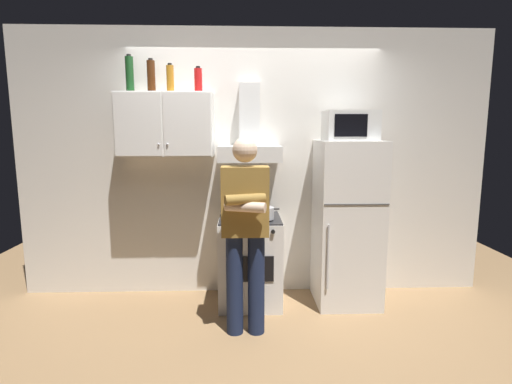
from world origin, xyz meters
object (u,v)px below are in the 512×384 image
at_px(stove_oven, 250,260).
at_px(bottle_liquor_amber, 170,79).
at_px(microwave, 350,126).
at_px(bottle_rum_dark, 151,76).
at_px(bottle_soda_red, 198,80).
at_px(refrigerator, 347,223).
at_px(person_standing, 245,229).
at_px(cooking_pot, 264,213).
at_px(range_hood, 250,141).
at_px(bottle_wine_green, 130,74).
at_px(upper_cabinet, 166,125).

bearing_deg(stove_oven, bottle_liquor_amber, 173.00).
relative_size(microwave, bottle_rum_dark, 1.52).
bearing_deg(bottle_liquor_amber, bottle_soda_red, 6.60).
xyz_separation_m(refrigerator, person_standing, (-1.00, -0.61, 0.10)).
relative_size(person_standing, bottle_soda_red, 6.80).
bearing_deg(refrigerator, cooking_pot, -171.68).
distance_m(range_hood, bottle_rum_dark, 1.11).
distance_m(range_hood, microwave, 0.97).
bearing_deg(bottle_soda_red, refrigerator, -4.79).
bearing_deg(bottle_soda_red, stove_oven, -14.03).
bearing_deg(microwave, person_standing, -148.00).
distance_m(microwave, bottle_liquor_amber, 1.75).
xyz_separation_m(refrigerator, bottle_rum_dark, (-1.88, 0.15, 1.40)).
relative_size(stove_oven, microwave, 1.82).
height_order(stove_oven, microwave, microwave).
distance_m(stove_oven, bottle_soda_red, 1.80).
bearing_deg(range_hood, bottle_wine_green, 179.21).
bearing_deg(upper_cabinet, range_hood, 0.09).
bearing_deg(microwave, upper_cabinet, 176.52).
bearing_deg(microwave, bottle_rum_dark, 176.03).
distance_m(stove_oven, person_standing, 0.77).
bearing_deg(bottle_wine_green, person_standing, -34.74).
relative_size(microwave, bottle_wine_green, 1.37).
height_order(bottle_liquor_amber, bottle_soda_red, bottle_liquor_amber).
relative_size(bottle_wine_green, bottle_soda_red, 1.45).
bearing_deg(microwave, range_hood, 173.54).
distance_m(upper_cabinet, person_standing, 1.35).
bearing_deg(bottle_soda_red, bottle_wine_green, 178.10).
bearing_deg(cooking_pot, bottle_soda_red, 158.64).
bearing_deg(stove_oven, upper_cabinet, 171.10).
distance_m(upper_cabinet, bottle_rum_dark, 0.47).
relative_size(stove_oven, bottle_wine_green, 2.50).
xyz_separation_m(microwave, bottle_soda_red, (-1.43, 0.10, 0.42)).
bearing_deg(microwave, bottle_liquor_amber, 177.57).
bearing_deg(person_standing, bottle_rum_dark, 139.35).
height_order(person_standing, bottle_wine_green, bottle_wine_green).
distance_m(range_hood, bottle_wine_green, 1.29).
distance_m(upper_cabinet, bottle_wine_green, 0.57).
height_order(stove_oven, range_hood, range_hood).
xyz_separation_m(stove_oven, range_hood, (0.00, 0.13, 1.16)).
bearing_deg(bottle_liquor_amber, bottle_rum_dark, 162.80).
bearing_deg(bottle_liquor_amber, stove_oven, -7.00).
xyz_separation_m(bottle_liquor_amber, bottle_soda_red, (0.26, 0.03, -0.01)).
bearing_deg(upper_cabinet, bottle_wine_green, 177.06).
distance_m(upper_cabinet, stove_oven, 1.55).
height_order(range_hood, cooking_pot, range_hood).
bearing_deg(refrigerator, bottle_rum_dark, 175.48).
bearing_deg(bottle_liquor_amber, person_standing, -45.25).
relative_size(refrigerator, bottle_rum_dark, 5.07).
distance_m(microwave, bottle_soda_red, 1.50).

